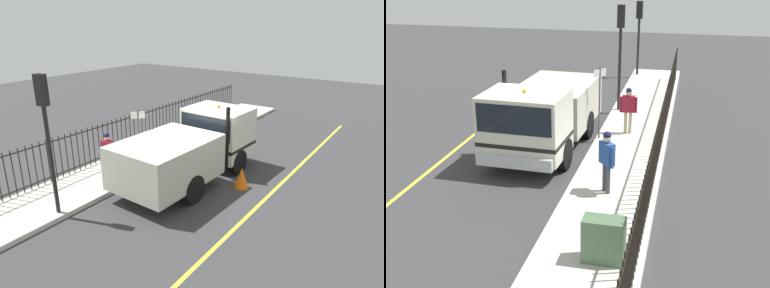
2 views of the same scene
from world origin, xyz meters
TOP-DOWN VIEW (x-y plane):
  - ground_plane at (0.00, 0.00)m, footprint 52.26×52.26m
  - sidewalk_slab at (2.95, 0.00)m, footprint 2.41×23.75m
  - lane_marking at (-2.66, 0.00)m, footprint 0.12×21.38m
  - work_truck at (0.21, -0.50)m, footprint 2.62×6.07m
  - worker_standing at (2.81, -3.38)m, footprint 0.48×0.51m
  - pedestrian_distant at (2.74, 1.43)m, footprint 0.61×0.25m
  - iron_fence at (4.00, -0.00)m, footprint 0.04×20.23m
  - traffic_light_near at (2.00, 4.17)m, footprint 0.33×0.25m
  - traffic_light_mid at (2.00, 10.61)m, footprint 0.32×0.24m
  - utility_cabinet at (3.31, -6.55)m, footprint 0.87×0.46m
  - traffic_cone at (-1.60, -0.72)m, footprint 0.52×0.52m
  - street_sign at (1.85, 0.70)m, footprint 0.35×0.40m

SIDE VIEW (x-z plane):
  - ground_plane at x=0.00m, z-range 0.00..0.00m
  - lane_marking at x=-2.66m, z-range 0.00..0.01m
  - sidewalk_slab at x=2.95m, z-range 0.00..0.16m
  - traffic_cone at x=-1.60m, z-range 0.00..0.74m
  - utility_cabinet at x=3.31m, z-range 0.16..1.13m
  - iron_fence at x=4.00m, z-range 0.17..1.75m
  - pedestrian_distant at x=2.74m, z-range 0.34..1.97m
  - worker_standing at x=2.81m, z-range 0.35..2.06m
  - work_truck at x=0.21m, z-range -0.05..2.69m
  - street_sign at x=1.85m, z-range 0.45..2.93m
  - traffic_light_mid at x=2.00m, z-range 0.94..4.63m
  - traffic_light_near at x=2.00m, z-range 1.02..5.13m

